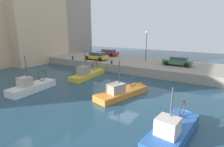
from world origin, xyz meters
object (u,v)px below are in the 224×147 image
at_px(mooring_bollard_north, 73,58).
at_px(quay_streetlamp, 146,41).
at_px(mooring_bollard_mid, 112,62).
at_px(fishing_boat_orange, 125,94).
at_px(parked_car_yellow, 96,56).
at_px(fishing_boat_white, 35,89).
at_px(parked_car_red, 108,52).
at_px(fishing_boat_blue, 174,132).
at_px(parked_car_green, 178,61).
at_px(fishing_boat_yellow, 89,75).

height_order(mooring_bollard_north, quay_streetlamp, quay_streetlamp).
distance_m(mooring_bollard_mid, quay_streetlamp, 7.16).
xyz_separation_m(fishing_boat_orange, parked_car_yellow, (9.53, 10.44, 1.75)).
relative_size(fishing_boat_white, mooring_bollard_north, 10.77).
bearing_deg(mooring_bollard_north, parked_car_yellow, -64.44).
distance_m(fishing_boat_white, parked_car_red, 18.78).
bearing_deg(mooring_bollard_north, fishing_boat_blue, -121.01).
bearing_deg(parked_car_green, parked_car_red, 77.58).
bearing_deg(parked_car_green, mooring_bollard_mid, 114.65).
relative_size(fishing_boat_orange, fishing_boat_white, 1.15).
bearing_deg(fishing_boat_blue, fishing_boat_white, 87.76).
height_order(fishing_boat_orange, mooring_bollard_mid, fishing_boat_orange).
distance_m(fishing_boat_yellow, fishing_boat_blue, 15.32).
relative_size(parked_car_yellow, quay_streetlamp, 0.87).
distance_m(fishing_boat_white, mooring_bollard_north, 12.71).
bearing_deg(fishing_boat_white, mooring_bollard_north, 25.30).
distance_m(fishing_boat_white, fishing_boat_blue, 14.57).
xyz_separation_m(parked_car_red, mooring_bollard_north, (-7.08, 2.76, -0.38)).
height_order(parked_car_green, quay_streetlamp, quay_streetlamp).
distance_m(parked_car_yellow, mooring_bollard_north, 4.25).
distance_m(parked_car_red, parked_car_yellow, 5.36).
bearing_deg(quay_streetlamp, fishing_boat_orange, -167.26).
xyz_separation_m(mooring_bollard_mid, quay_streetlamp, (5.65, -3.24, 2.98)).
bearing_deg(fishing_boat_blue, fishing_boat_orange, 53.01).
relative_size(mooring_bollard_mid, quay_streetlamp, 0.11).
bearing_deg(fishing_boat_yellow, fishing_boat_blue, -121.37).
height_order(fishing_boat_orange, fishing_boat_yellow, fishing_boat_yellow).
bearing_deg(fishing_boat_white, parked_car_green, -36.28).
xyz_separation_m(fishing_boat_white, mooring_bollard_north, (11.43, 5.40, 1.34)).
height_order(fishing_boat_yellow, mooring_bollard_mid, fishing_boat_yellow).
bearing_deg(quay_streetlamp, fishing_boat_blue, -153.71).
relative_size(fishing_boat_yellow, mooring_bollard_north, 12.79).
xyz_separation_m(parked_car_yellow, mooring_bollard_mid, (-1.82, -4.19, -0.40)).
bearing_deg(parked_car_red, mooring_bollard_mid, -143.52).
height_order(fishing_boat_yellow, fishing_boat_blue, fishing_boat_yellow).
relative_size(fishing_boat_orange, fishing_boat_blue, 1.09).
bearing_deg(fishing_boat_orange, parked_car_yellow, 47.62).
distance_m(fishing_boat_yellow, parked_car_red, 11.97).
bearing_deg(fishing_boat_yellow, fishing_boat_orange, -116.50).
distance_m(fishing_boat_yellow, mooring_bollard_mid, 4.38).
xyz_separation_m(fishing_boat_yellow, parked_car_green, (8.03, -9.85, 1.72)).
bearing_deg(mooring_bollard_mid, fishing_boat_white, 167.19).
distance_m(fishing_boat_white, parked_car_green, 19.23).
xyz_separation_m(parked_car_green, parked_car_red, (3.08, 13.97, -0.03)).
bearing_deg(fishing_boat_yellow, parked_car_yellow, 27.65).
xyz_separation_m(parked_car_red, mooring_bollard_mid, (-7.08, -5.24, -0.38)).
height_order(fishing_boat_blue, quay_streetlamp, quay_streetlamp).
bearing_deg(fishing_boat_blue, mooring_bollard_mid, 44.90).
bearing_deg(mooring_bollard_north, mooring_bollard_mid, -90.00).
distance_m(fishing_boat_white, mooring_bollard_mid, 11.80).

